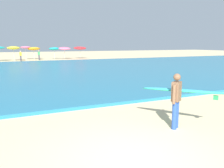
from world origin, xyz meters
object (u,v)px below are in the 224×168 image
at_px(beach_umbrella_5, 34,49).
at_px(beachgoer_near_row_left, 21,56).
at_px(beach_umbrella_4, 26,47).
at_px(beach_umbrella_6, 54,49).
at_px(beachgoer_near_row_mid, 39,55).
at_px(beach_umbrella_3, 13,48).
at_px(beach_umbrella_7, 64,48).
at_px(surfer_with_board, 179,95).
at_px(beach_umbrella_8, 80,48).

height_order(beach_umbrella_5, beachgoer_near_row_left, beach_umbrella_5).
height_order(beach_umbrella_4, beach_umbrella_6, beach_umbrella_4).
xyz_separation_m(beachgoer_near_row_left, beachgoer_near_row_mid, (2.91, 1.25, 0.00)).
height_order(beach_umbrella_3, beachgoer_near_row_left, beach_umbrella_3).
bearing_deg(beach_umbrella_6, beach_umbrella_7, -14.91).
bearing_deg(beach_umbrella_5, beach_umbrella_6, -15.51).
bearing_deg(beach_umbrella_3, beach_umbrella_5, 36.55).
distance_m(beachgoer_near_row_left, beachgoer_near_row_mid, 3.17).
height_order(surfer_with_board, beach_umbrella_6, beach_umbrella_6).
relative_size(beach_umbrella_7, beachgoer_near_row_left, 1.38).
bearing_deg(beach_umbrella_8, surfer_with_board, -102.80).
distance_m(beach_umbrella_6, beachgoer_near_row_mid, 3.24).
bearing_deg(beach_umbrella_7, beach_umbrella_4, 167.49).
relative_size(beach_umbrella_7, beachgoer_near_row_mid, 1.38).
relative_size(beach_umbrella_3, beach_umbrella_6, 1.09).
relative_size(beach_umbrella_5, beachgoer_near_row_mid, 1.38).
bearing_deg(beachgoer_near_row_left, beach_umbrella_3, 131.97).
xyz_separation_m(beach_umbrella_8, beachgoer_near_row_left, (-10.21, -2.22, -1.05)).
relative_size(beach_umbrella_6, beach_umbrella_8, 0.92).
xyz_separation_m(beach_umbrella_3, beachgoer_near_row_left, (0.91, -1.01, -1.16)).
distance_m(surfer_with_board, beachgoer_near_row_mid, 34.76).
distance_m(surfer_with_board, beach_umbrella_4, 37.04).
xyz_separation_m(beach_umbrella_5, beach_umbrella_8, (7.79, -1.26, 0.07)).
distance_m(beach_umbrella_5, beach_umbrella_8, 7.89).
xyz_separation_m(beach_umbrella_6, beachgoer_near_row_mid, (-2.79, -1.32, -0.96)).
bearing_deg(beach_umbrella_3, beachgoer_near_row_left, -48.03).
relative_size(beach_umbrella_8, beachgoer_near_row_mid, 1.46).
bearing_deg(surfer_with_board, beach_umbrella_5, 89.49).
distance_m(beach_umbrella_3, beach_umbrella_5, 4.15).
relative_size(beachgoer_near_row_left, beachgoer_near_row_mid, 1.00).
distance_m(surfer_with_board, beach_umbrella_6, 36.26).
xyz_separation_m(beach_umbrella_6, beach_umbrella_8, (4.50, -0.35, 0.09)).
bearing_deg(surfer_with_board, beach_umbrella_3, 94.97).
bearing_deg(beach_umbrella_5, beach_umbrella_4, 178.51).
xyz_separation_m(surfer_with_board, beach_umbrella_3, (-3.00, 34.51, 0.98)).
xyz_separation_m(beach_umbrella_4, beach_umbrella_7, (6.26, -1.39, -0.21)).
height_order(beach_umbrella_6, beachgoer_near_row_left, beach_umbrella_6).
bearing_deg(beach_umbrella_5, beach_umbrella_8, -9.19).
xyz_separation_m(beach_umbrella_4, beach_umbrella_6, (4.59, -0.95, -0.25)).
xyz_separation_m(beach_umbrella_3, beach_umbrella_8, (11.12, 1.21, -0.12)).
relative_size(surfer_with_board, beach_umbrella_5, 1.13).
height_order(beach_umbrella_6, beach_umbrella_7, beach_umbrella_7).
bearing_deg(surfer_with_board, beach_umbrella_6, 84.28).
bearing_deg(beach_umbrella_8, beach_umbrella_5, 170.81).
bearing_deg(beach_umbrella_4, beach_umbrella_7, -12.51).
height_order(surfer_with_board, beach_umbrella_5, beach_umbrella_5).
relative_size(beach_umbrella_4, beachgoer_near_row_mid, 1.44).
distance_m(beach_umbrella_3, beach_umbrella_8, 11.18).
distance_m(beach_umbrella_4, beachgoer_near_row_left, 3.88).
bearing_deg(beachgoer_near_row_mid, beach_umbrella_3, -176.46).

